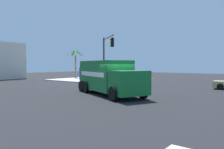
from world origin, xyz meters
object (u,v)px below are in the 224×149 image
at_px(delivery_truck, 108,77).
at_px(vending_machine_red, 99,73).
at_px(vending_machine_blue, 83,74).
at_px(traffic_light_primary, 106,52).
at_px(palm_tree_far, 76,59).

height_order(delivery_truck, vending_machine_red, delivery_truck).
height_order(delivery_truck, vending_machine_blue, delivery_truck).
distance_m(traffic_light_primary, vending_machine_red, 10.36).
bearing_deg(delivery_truck, palm_tree_far, 54.17).
height_order(vending_machine_red, vending_machine_blue, same).
bearing_deg(vending_machine_red, palm_tree_far, 91.98).
bearing_deg(vending_machine_blue, delivery_truck, -127.34).
xyz_separation_m(delivery_truck, traffic_light_primary, (6.00, 5.12, 2.42)).
bearing_deg(palm_tree_far, vending_machine_red, -88.02).
relative_size(vending_machine_red, vending_machine_blue, 1.00).
height_order(traffic_light_primary, vending_machine_blue, traffic_light_primary).
height_order(vending_machine_red, palm_tree_far, palm_tree_far).
bearing_deg(vending_machine_blue, palm_tree_far, 58.76).
height_order(delivery_truck, traffic_light_primary, traffic_light_primary).
xyz_separation_m(vending_machine_red, palm_tree_far, (-0.18, 5.26, 2.34)).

